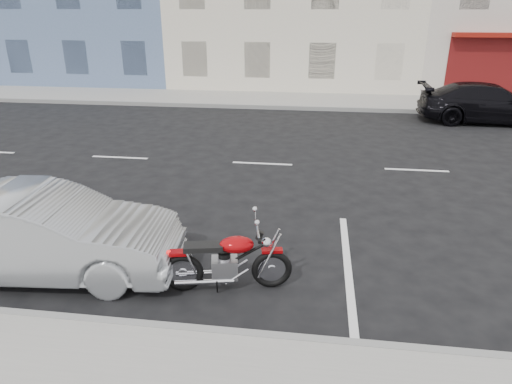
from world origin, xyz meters
TOP-DOWN VIEW (x-y plane):
  - ground at (0.00, 0.00)m, footprint 120.00×120.00m
  - sidewalk_far at (-5.00, 8.70)m, footprint 80.00×3.40m
  - curb_far at (-5.00, 7.00)m, footprint 80.00×0.12m
  - motorcycle at (-1.14, -5.73)m, footprint 1.88×0.71m
  - sedan_silver at (-4.67, -5.81)m, footprint 4.25×1.80m
  - car_far at (5.45, 5.79)m, footprint 4.85×2.08m

SIDE VIEW (x-z plane):
  - ground at x=0.00m, z-range 0.00..0.00m
  - sidewalk_far at x=-5.00m, z-range 0.00..0.15m
  - curb_far at x=-5.00m, z-range 0.00..0.16m
  - motorcycle at x=-1.14m, z-range -0.04..0.91m
  - sedan_silver at x=-4.67m, z-range 0.00..1.36m
  - car_far at x=5.45m, z-range 0.00..1.39m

